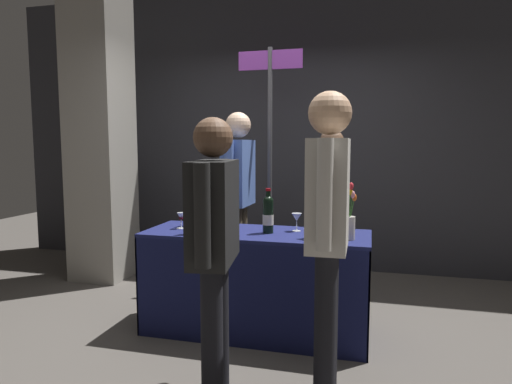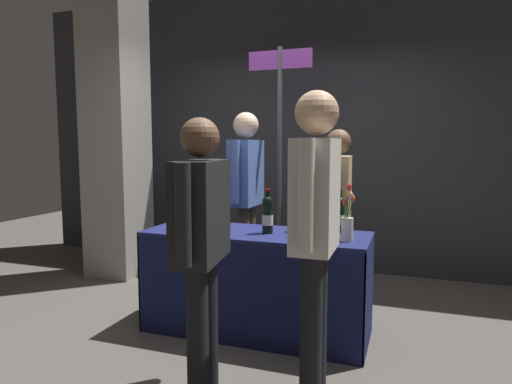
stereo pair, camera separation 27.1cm
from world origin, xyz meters
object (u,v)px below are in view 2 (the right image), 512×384
(featured_wine_bottle, at_px, (198,208))
(display_bottle_0, at_px, (195,214))
(flower_vase, at_px, (347,222))
(booth_signpost, at_px, (279,138))
(vendor_presenter, at_px, (337,202))
(wine_glass_near_vendor, at_px, (221,216))
(wine_glass_mid, at_px, (297,218))
(wine_glass_near_taster, at_px, (184,216))
(taster_foreground_right, at_px, (202,232))
(tasting_table, at_px, (256,265))
(concrete_pillar, at_px, (116,124))

(featured_wine_bottle, distance_m, display_bottle_0, 0.33)
(featured_wine_bottle, height_order, flower_vase, flower_vase)
(featured_wine_bottle, xyz_separation_m, booth_signpost, (0.39, 1.02, 0.57))
(flower_vase, distance_m, vendor_presenter, 0.88)
(wine_glass_near_vendor, height_order, wine_glass_mid, wine_glass_near_vendor)
(display_bottle_0, distance_m, wine_glass_near_vendor, 0.21)
(display_bottle_0, relative_size, wine_glass_near_taster, 2.57)
(vendor_presenter, relative_size, taster_foreground_right, 0.99)
(wine_glass_near_taster, relative_size, booth_signpost, 0.05)
(wine_glass_near_vendor, xyz_separation_m, flower_vase, (0.96, -0.08, 0.02))
(tasting_table, distance_m, booth_signpost, 1.50)
(flower_vase, height_order, vendor_presenter, vendor_presenter)
(tasting_table, bearing_deg, display_bottle_0, -156.92)
(tasting_table, relative_size, flower_vase, 4.23)
(taster_foreground_right, height_order, booth_signpost, booth_signpost)
(taster_foreground_right, bearing_deg, tasting_table, -8.12)
(flower_vase, bearing_deg, featured_wine_bottle, 169.76)
(display_bottle_0, xyz_separation_m, wine_glass_near_vendor, (0.14, 0.15, -0.03))
(wine_glass_mid, xyz_separation_m, taster_foreground_right, (-0.29, -1.02, 0.07))
(display_bottle_0, height_order, wine_glass_near_taster, display_bottle_0)
(tasting_table, height_order, wine_glass_near_vendor, wine_glass_near_vendor)
(concrete_pillar, relative_size, vendor_presenter, 2.11)
(wine_glass_near_vendor, height_order, booth_signpost, booth_signpost)
(wine_glass_near_taster, relative_size, taster_foreground_right, 0.08)
(wine_glass_near_vendor, height_order, flower_vase, flower_vase)
(concrete_pillar, xyz_separation_m, wine_glass_near_vendor, (1.66, -0.99, -0.76))
(display_bottle_0, distance_m, flower_vase, 1.10)
(featured_wine_bottle, bearing_deg, booth_signpost, 69.07)
(featured_wine_bottle, height_order, display_bottle_0, featured_wine_bottle)
(display_bottle_0, xyz_separation_m, flower_vase, (1.10, 0.08, -0.01))
(vendor_presenter, height_order, booth_signpost, booth_signpost)
(tasting_table, xyz_separation_m, vendor_presenter, (0.48, 0.75, 0.40))
(featured_wine_bottle, height_order, wine_glass_near_taster, featured_wine_bottle)
(wine_glass_near_vendor, xyz_separation_m, wine_glass_mid, (0.56, 0.13, -0.01))
(wine_glass_near_vendor, xyz_separation_m, vendor_presenter, (0.76, 0.77, 0.05))
(wine_glass_near_taster, distance_m, vendor_presenter, 1.33)
(featured_wine_bottle, distance_m, taster_foreground_right, 1.17)
(tasting_table, relative_size, wine_glass_near_taster, 13.39)
(flower_vase, xyz_separation_m, vendor_presenter, (-0.20, 0.85, 0.02))
(wine_glass_mid, xyz_separation_m, flower_vase, (0.40, -0.21, 0.03))
(concrete_pillar, xyz_separation_m, display_bottle_0, (1.52, -1.14, -0.73))
(concrete_pillar, height_order, wine_glass_mid, concrete_pillar)
(concrete_pillar, distance_m, display_bottle_0, 2.04)
(tasting_table, bearing_deg, concrete_pillar, 153.47)
(wine_glass_mid, bearing_deg, vendor_presenter, 73.07)
(tasting_table, distance_m, featured_wine_bottle, 0.68)
(featured_wine_bottle, relative_size, display_bottle_0, 1.01)
(wine_glass_near_vendor, relative_size, wine_glass_mid, 1.06)
(flower_vase, xyz_separation_m, booth_signpost, (-0.84, 1.24, 0.58))
(display_bottle_0, distance_m, booth_signpost, 1.46)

